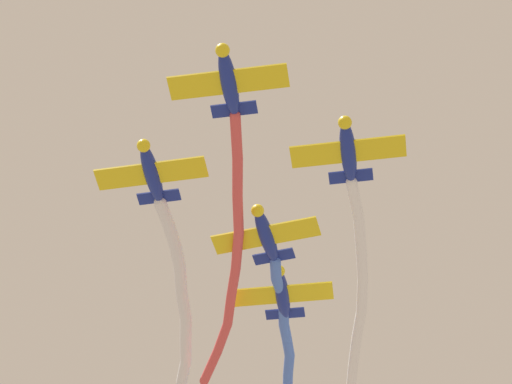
# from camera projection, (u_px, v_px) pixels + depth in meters

# --- Properties ---
(airplane_lead) EXTENTS (6.26, 8.12, 2.02)m
(airplane_lead) POSITION_uv_depth(u_px,v_px,m) (229.00, 81.00, 76.54)
(airplane_lead) COLOR navy
(smoke_trail_lead) EXTENTS (22.06, 15.90, 2.45)m
(smoke_trail_lead) POSITION_uv_depth(u_px,v_px,m) (230.00, 261.00, 86.53)
(smoke_trail_lead) COLOR #DB4C4C
(airplane_left_wing) EXTENTS (6.26, 8.12, 2.02)m
(airplane_left_wing) POSITION_uv_depth(u_px,v_px,m) (348.00, 150.00, 79.95)
(airplane_left_wing) COLOR navy
(smoke_trail_left_wing) EXTENTS (21.71, 11.19, 1.27)m
(smoke_trail_left_wing) POSITION_uv_depth(u_px,v_px,m) (357.00, 297.00, 89.31)
(smoke_trail_left_wing) COLOR white
(airplane_right_wing) EXTENTS (6.27, 8.15, 2.02)m
(airplane_right_wing) POSITION_uv_depth(u_px,v_px,m) (151.00, 172.00, 82.18)
(airplane_right_wing) COLOR navy
(smoke_trail_right_wing) EXTENTS (18.67, 10.01, 1.34)m
(smoke_trail_right_wing) POSITION_uv_depth(u_px,v_px,m) (180.00, 298.00, 90.37)
(smoke_trail_right_wing) COLOR white
(airplane_slot) EXTENTS (6.25, 8.20, 2.02)m
(airplane_slot) POSITION_uv_depth(u_px,v_px,m) (266.00, 235.00, 85.51)
(airplane_slot) COLOR navy
(smoke_trail_slot) EXTENTS (16.39, 8.10, 2.24)m
(smoke_trail_slot) POSITION_uv_depth(u_px,v_px,m) (284.00, 328.00, 93.53)
(smoke_trail_slot) COLOR #4C75DB
(airplane_trail) EXTENTS (6.25, 8.09, 2.02)m
(airplane_trail) POSITION_uv_depth(u_px,v_px,m) (282.00, 293.00, 90.52)
(airplane_trail) COLOR navy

